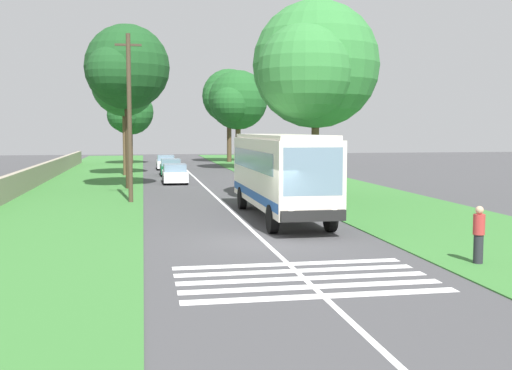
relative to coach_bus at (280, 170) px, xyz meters
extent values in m
plane|color=#424244|center=(-5.49, 1.80, -2.15)|extent=(160.00, 160.00, 0.00)
cube|color=#387533|center=(9.51, 10.00, -2.13)|extent=(120.00, 8.00, 0.04)
cube|color=#387533|center=(9.51, -6.40, -2.13)|extent=(120.00, 8.00, 0.04)
cube|color=silver|center=(9.51, 1.80, -2.14)|extent=(110.00, 0.16, 0.01)
cube|color=silver|center=(-0.03, 0.00, -0.05)|extent=(11.00, 2.50, 2.90)
cube|color=slate|center=(0.27, 0.00, 0.48)|extent=(9.68, 2.54, 0.85)
cube|color=slate|center=(-5.49, 0.00, 0.30)|extent=(0.08, 2.20, 1.74)
cube|color=#1E4C9E|center=(-0.03, 0.00, -1.05)|extent=(10.78, 2.53, 0.36)
cube|color=silver|center=(-0.03, 0.00, 1.49)|extent=(10.56, 2.30, 0.18)
cube|color=black|center=(-5.61, 0.00, -1.28)|extent=(0.16, 2.40, 0.40)
sphere|color=#F2EDCC|center=(-5.55, 0.80, -1.15)|extent=(0.24, 0.24, 0.24)
sphere|color=#F2EDCC|center=(-5.55, -0.81, -1.15)|extent=(0.24, 0.24, 0.24)
cylinder|color=black|center=(-3.93, 1.15, -1.60)|extent=(1.10, 0.32, 1.10)
cylinder|color=black|center=(3.47, 1.15, -1.60)|extent=(1.10, 0.32, 1.10)
cylinder|color=black|center=(-3.93, -1.15, -1.60)|extent=(1.10, 0.32, 1.10)
cylinder|color=black|center=(3.47, -1.15, -1.60)|extent=(1.10, 0.32, 1.10)
cube|color=silver|center=(-12.98, 1.80, -2.14)|extent=(0.45, 6.80, 0.01)
cube|color=silver|center=(-12.08, 1.80, -2.14)|extent=(0.45, 6.80, 0.01)
cube|color=silver|center=(-11.18, 1.80, -2.14)|extent=(0.45, 6.80, 0.01)
cube|color=silver|center=(-10.28, 1.80, -2.14)|extent=(0.45, 6.80, 0.01)
cube|color=silver|center=(-9.38, 1.80, -2.14)|extent=(0.45, 6.80, 0.01)
cube|color=silver|center=(19.33, 3.69, -1.62)|extent=(4.30, 1.75, 0.70)
cube|color=slate|center=(19.23, 3.69, -0.99)|extent=(2.00, 1.61, 0.55)
cylinder|color=black|center=(17.98, 4.47, -1.83)|extent=(0.64, 0.22, 0.64)
cylinder|color=black|center=(20.68, 4.47, -1.83)|extent=(0.64, 0.22, 0.64)
cylinder|color=black|center=(17.98, 2.91, -1.83)|extent=(0.64, 0.22, 0.64)
cylinder|color=black|center=(20.68, 2.91, -1.83)|extent=(0.64, 0.22, 0.64)
cube|color=#145933|center=(27.54, 3.64, -1.62)|extent=(4.30, 1.75, 0.70)
cube|color=slate|center=(27.44, 3.64, -0.99)|extent=(2.00, 1.61, 0.55)
cylinder|color=black|center=(26.19, 4.42, -1.83)|extent=(0.64, 0.22, 0.64)
cylinder|color=black|center=(28.89, 4.42, -1.83)|extent=(0.64, 0.22, 0.64)
cylinder|color=black|center=(26.19, 2.86, -1.83)|extent=(0.64, 0.22, 0.64)
cylinder|color=black|center=(28.89, 2.86, -1.83)|extent=(0.64, 0.22, 0.64)
cube|color=silver|center=(35.86, 3.77, -1.62)|extent=(4.30, 1.75, 0.70)
cube|color=slate|center=(35.76, 3.77, -0.99)|extent=(2.00, 1.61, 0.55)
cylinder|color=black|center=(34.51, 4.55, -1.83)|extent=(0.64, 0.22, 0.64)
cylinder|color=black|center=(37.21, 4.55, -1.83)|extent=(0.64, 0.22, 0.64)
cylinder|color=black|center=(34.51, 2.99, -1.83)|extent=(0.64, 0.22, 0.64)
cylinder|color=black|center=(37.21, 2.99, -1.83)|extent=(0.64, 0.22, 0.64)
cylinder|color=brown|center=(27.75, 7.49, 1.04)|extent=(0.37, 0.37, 6.28)
sphere|color=#286B2D|center=(27.75, 7.49, 5.70)|extent=(5.52, 5.52, 5.52)
sphere|color=#286B2D|center=(29.41, 7.49, 5.28)|extent=(3.83, 3.83, 3.83)
sphere|color=#286B2D|center=(26.37, 8.32, 5.28)|extent=(3.55, 3.55, 3.55)
cylinder|color=#4C3826|center=(46.10, 7.31, 0.15)|extent=(0.37, 0.37, 4.50)
sphere|color=#1E5623|center=(46.10, 7.31, 3.82)|extent=(5.18, 5.18, 5.18)
sphere|color=#1E5623|center=(47.66, 7.31, 3.43)|extent=(3.60, 3.60, 3.60)
sphere|color=#1E5623|center=(44.80, 8.09, 3.43)|extent=(3.66, 3.66, 3.66)
cylinder|color=#3D2D1E|center=(15.28, 6.91, 1.13)|extent=(0.44, 0.44, 6.48)
sphere|color=#19471E|center=(15.28, 6.91, 5.90)|extent=(5.56, 5.56, 5.56)
sphere|color=#19471E|center=(16.95, 6.91, 5.49)|extent=(3.50, 3.50, 3.50)
sphere|color=#19471E|center=(13.89, 7.75, 5.49)|extent=(3.42, 3.42, 3.42)
cylinder|color=#4C3826|center=(48.46, -4.38, 0.99)|extent=(0.56, 0.56, 6.18)
sphere|color=#1E5623|center=(48.46, -4.38, 5.87)|extent=(6.52, 6.52, 6.52)
sphere|color=#1E5623|center=(50.42, -4.38, 5.38)|extent=(4.17, 4.17, 4.17)
sphere|color=#1E5623|center=(46.83, -3.40, 5.38)|extent=(4.64, 4.64, 4.64)
cylinder|color=brown|center=(6.13, -3.34, 0.66)|extent=(0.42, 0.42, 5.53)
sphere|color=#337A38|center=(6.13, -3.34, 5.32)|extent=(6.90, 6.90, 6.90)
sphere|color=#337A38|center=(8.20, -3.34, 4.80)|extent=(4.98, 4.98, 4.98)
sphere|color=#337A38|center=(4.41, -2.31, 4.80)|extent=(4.97, 4.97, 4.97)
cylinder|color=brown|center=(34.92, -3.42, 0.51)|extent=(0.52, 0.52, 5.24)
sphere|color=#1E5623|center=(34.92, -3.42, 4.76)|extent=(5.91, 5.91, 5.91)
sphere|color=#1E5623|center=(36.70, -3.42, 4.32)|extent=(4.19, 4.19, 4.19)
sphere|color=#1E5623|center=(33.44, -2.53, 4.32)|extent=(3.68, 3.68, 3.68)
cylinder|color=#473828|center=(7.25, 6.66, 2.39)|extent=(0.24, 0.24, 8.99)
cube|color=#3D3326|center=(7.25, 6.66, 6.28)|extent=(0.12, 1.40, 0.12)
cube|color=#9E937F|center=(14.51, 13.40, -1.42)|extent=(70.00, 0.40, 1.38)
cylinder|color=#26262D|center=(-10.42, -3.65, -1.68)|extent=(0.28, 0.28, 0.85)
cylinder|color=#B23333|center=(-10.42, -3.65, -0.96)|extent=(0.34, 0.34, 0.60)
sphere|color=tan|center=(-10.42, -3.65, -0.54)|extent=(0.24, 0.24, 0.24)
camera|label=1|loc=(-26.95, 5.95, 1.80)|focal=43.72mm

